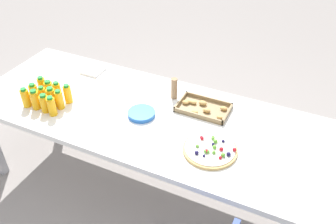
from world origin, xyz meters
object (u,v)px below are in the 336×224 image
at_px(juice_bottle_6, 52,97).
at_px(juice_bottle_9, 49,90).
at_px(juice_bottle_0, 26,98).
at_px(juice_bottle_4, 34,93).
at_px(fruit_pizza, 210,149).
at_px(juice_bottle_11, 68,94).
at_px(party_table, 147,120).
at_px(juice_bottle_3, 52,106).
at_px(juice_bottle_8, 42,86).
at_px(juice_bottle_7, 59,100).
at_px(snack_tray, 203,108).
at_px(juice_bottle_1, 35,100).
at_px(juice_bottle_5, 43,95).
at_px(juice_bottle_2, 45,103).
at_px(napkin_stack, 93,71).
at_px(plate_stack, 142,114).
at_px(cardboard_tube, 174,88).
at_px(juice_bottle_10, 58,92).

distance_m(juice_bottle_6, juice_bottle_9, 0.11).
distance_m(juice_bottle_0, juice_bottle_4, 0.08).
bearing_deg(fruit_pizza, juice_bottle_11, 177.37).
bearing_deg(juice_bottle_4, party_table, 13.95).
bearing_deg(juice_bottle_3, juice_bottle_8, 143.67).
height_order(juice_bottle_7, snack_tray, juice_bottle_7).
xyz_separation_m(juice_bottle_1, juice_bottle_5, (0.00, 0.07, -0.01)).
distance_m(juice_bottle_2, juice_bottle_6, 0.07).
relative_size(juice_bottle_5, napkin_stack, 0.88).
height_order(juice_bottle_3, napkin_stack, juice_bottle_3).
distance_m(juice_bottle_3, plate_stack, 0.59).
bearing_deg(juice_bottle_0, napkin_stack, 75.40).
bearing_deg(juice_bottle_2, juice_bottle_4, 155.71).
distance_m(juice_bottle_1, juice_bottle_9, 0.14).
height_order(juice_bottle_1, juice_bottle_6, juice_bottle_6).
height_order(juice_bottle_11, cardboard_tube, cardboard_tube).
height_order(juice_bottle_3, fruit_pizza, juice_bottle_3).
height_order(juice_bottle_10, juice_bottle_11, juice_bottle_10).
xyz_separation_m(juice_bottle_3, juice_bottle_4, (-0.23, 0.08, -0.01)).
bearing_deg(fruit_pizza, juice_bottle_6, -178.36).
xyz_separation_m(juice_bottle_6, plate_stack, (0.61, 0.16, -0.05)).
height_order(juice_bottle_0, plate_stack, juice_bottle_0).
bearing_deg(snack_tray, plate_stack, -145.81).
bearing_deg(juice_bottle_1, snack_tray, 24.24).
height_order(juice_bottle_0, juice_bottle_10, juice_bottle_10).
distance_m(juice_bottle_0, juice_bottle_11, 0.28).
bearing_deg(juice_bottle_0, juice_bottle_5, 46.10).
distance_m(party_table, juice_bottle_5, 0.75).
bearing_deg(party_table, plate_stack, -122.12).
xyz_separation_m(juice_bottle_6, napkin_stack, (-0.01, 0.49, -0.06)).
distance_m(juice_bottle_1, snack_tray, 1.14).
height_order(juice_bottle_2, juice_bottle_8, juice_bottle_8).
bearing_deg(juice_bottle_0, juice_bottle_8, 87.03).
bearing_deg(juice_bottle_6, juice_bottle_7, 1.07).
bearing_deg(napkin_stack, juice_bottle_10, -89.52).
height_order(juice_bottle_10, snack_tray, juice_bottle_10).
bearing_deg(party_table, juice_bottle_5, -164.65).
height_order(party_table, fruit_pizza, fruit_pizza).
xyz_separation_m(party_table, juice_bottle_8, (-0.78, -0.12, 0.12)).
xyz_separation_m(juice_bottle_0, napkin_stack, (0.15, 0.57, -0.06)).
bearing_deg(juice_bottle_1, juice_bottle_4, 137.80).
xyz_separation_m(juice_bottle_1, juice_bottle_2, (0.08, -0.00, -0.01)).
height_order(juice_bottle_4, juice_bottle_5, juice_bottle_4).
distance_m(juice_bottle_8, fruit_pizza, 1.29).
bearing_deg(party_table, juice_bottle_11, -168.30).
bearing_deg(party_table, napkin_stack, 155.09).
xyz_separation_m(napkin_stack, cardboard_tube, (0.73, -0.05, 0.07)).
bearing_deg(napkin_stack, juice_bottle_7, -81.34).
bearing_deg(juice_bottle_8, juice_bottle_0, -92.97).
height_order(juice_bottle_6, napkin_stack, juice_bottle_6).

